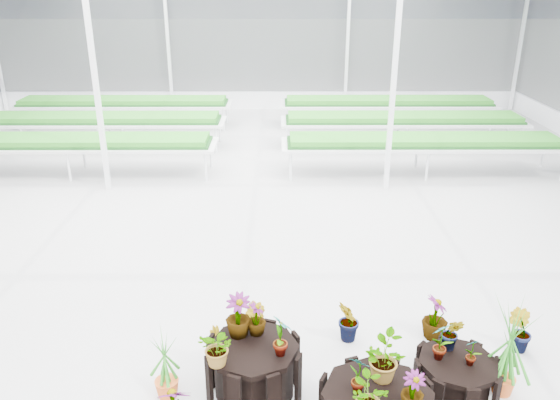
{
  "coord_description": "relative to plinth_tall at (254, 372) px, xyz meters",
  "views": [
    {
      "loc": [
        0.66,
        -7.05,
        4.2
      ],
      "look_at": [
        0.69,
        0.13,
        1.3
      ],
      "focal_mm": 35.0,
      "sensor_mm": 36.0,
      "label": 1
    }
  ],
  "objects": [
    {
      "name": "plinth_low",
      "position": [
        2.2,
        0.1,
        -0.14
      ],
      "size": [
        0.92,
        0.92,
        0.4
      ],
      "primitive_type": "cylinder",
      "rotation": [
        0.0,
        0.0,
        0.04
      ],
      "color": "black",
      "rests_on": "ground"
    },
    {
      "name": "ground_plane",
      "position": [
        -0.41,
        2.37,
        -0.34
      ],
      "size": [
        24.0,
        24.0,
        0.0
      ],
      "primitive_type": "plane",
      "color": "gray",
      "rests_on": "ground"
    },
    {
      "name": "nursery_plants",
      "position": [
        0.94,
        -0.06,
        0.17
      ],
      "size": [
        4.51,
        3.2,
        1.27
      ],
      "color": "#27781F",
      "rests_on": "ground"
    },
    {
      "name": "steel_frame",
      "position": [
        -0.41,
        2.37,
        1.91
      ],
      "size": [
        18.0,
        24.0,
        4.5
      ],
      "primitive_type": null,
      "color": "silver",
      "rests_on": "ground"
    },
    {
      "name": "plinth_tall",
      "position": [
        0.0,
        0.0,
        0.0
      ],
      "size": [
        1.26,
        1.26,
        0.67
      ],
      "primitive_type": "cylinder",
      "rotation": [
        0.0,
        0.0,
        -0.35
      ],
      "color": "black",
      "rests_on": "ground"
    },
    {
      "name": "nursery_benches",
      "position": [
        -0.41,
        9.57,
        0.08
      ],
      "size": [
        16.0,
        7.0,
        0.84
      ],
      "primitive_type": null,
      "color": "silver",
      "rests_on": "ground"
    },
    {
      "name": "greenhouse_shell",
      "position": [
        -0.41,
        2.37,
        1.91
      ],
      "size": [
        18.0,
        24.0,
        4.5
      ],
      "primitive_type": null,
      "color": "white",
      "rests_on": "ground"
    }
  ]
}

